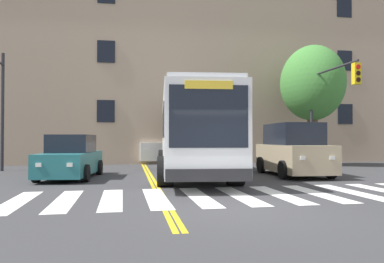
{
  "coord_description": "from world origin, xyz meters",
  "views": [
    {
      "loc": [
        -2.37,
        -8.42,
        1.62
      ],
      "look_at": [
        0.18,
        6.9,
        1.93
      ],
      "focal_mm": 35.0,
      "sensor_mm": 36.0,
      "label": 1
    }
  ],
  "objects_px": {
    "car_tan_far_lane": "(293,151)",
    "street_tree_curbside_large": "(312,84)",
    "city_bus": "(192,132)",
    "traffic_light_near_corner": "(328,96)",
    "car_teal_near_lane": "(71,158)",
    "car_white_behind_bus": "(152,146)"
  },
  "relations": [
    {
      "from": "car_tan_far_lane",
      "to": "street_tree_curbside_large",
      "type": "relative_size",
      "value": 0.66
    },
    {
      "from": "city_bus",
      "to": "traffic_light_near_corner",
      "type": "distance_m",
      "value": 8.19
    },
    {
      "from": "car_teal_near_lane",
      "to": "car_tan_far_lane",
      "type": "relative_size",
      "value": 1.01
    },
    {
      "from": "street_tree_curbside_large",
      "to": "traffic_light_near_corner",
      "type": "bearing_deg",
      "value": -101.08
    },
    {
      "from": "city_bus",
      "to": "street_tree_curbside_large",
      "type": "bearing_deg",
      "value": 30.17
    },
    {
      "from": "city_bus",
      "to": "car_tan_far_lane",
      "type": "bearing_deg",
      "value": -9.13
    },
    {
      "from": "car_white_behind_bus",
      "to": "traffic_light_near_corner",
      "type": "distance_m",
      "value": 12.2
    },
    {
      "from": "car_white_behind_bus",
      "to": "street_tree_curbside_large",
      "type": "bearing_deg",
      "value": -28.51
    },
    {
      "from": "city_bus",
      "to": "car_tan_far_lane",
      "type": "height_order",
      "value": "city_bus"
    },
    {
      "from": "car_tan_far_lane",
      "to": "city_bus",
      "type": "bearing_deg",
      "value": 170.87
    },
    {
      "from": "city_bus",
      "to": "car_tan_far_lane",
      "type": "xyz_separation_m",
      "value": [
        4.44,
        -0.71,
        -0.84
      ]
    },
    {
      "from": "car_tan_far_lane",
      "to": "traffic_light_near_corner",
      "type": "height_order",
      "value": "traffic_light_near_corner"
    },
    {
      "from": "traffic_light_near_corner",
      "to": "street_tree_curbside_large",
      "type": "bearing_deg",
      "value": 78.92
    },
    {
      "from": "traffic_light_near_corner",
      "to": "city_bus",
      "type": "bearing_deg",
      "value": -165.25
    },
    {
      "from": "car_teal_near_lane",
      "to": "car_tan_far_lane",
      "type": "xyz_separation_m",
      "value": [
        9.55,
        -0.5,
        0.27
      ]
    },
    {
      "from": "car_teal_near_lane",
      "to": "car_white_behind_bus",
      "type": "height_order",
      "value": "car_white_behind_bus"
    },
    {
      "from": "traffic_light_near_corner",
      "to": "street_tree_curbside_large",
      "type": "distance_m",
      "value": 3.0
    },
    {
      "from": "car_tan_far_lane",
      "to": "car_white_behind_bus",
      "type": "relative_size",
      "value": 0.98
    },
    {
      "from": "city_bus",
      "to": "car_teal_near_lane",
      "type": "bearing_deg",
      "value": -177.61
    },
    {
      "from": "city_bus",
      "to": "street_tree_curbside_large",
      "type": "xyz_separation_m",
      "value": [
        8.23,
        4.78,
        3.04
      ]
    },
    {
      "from": "car_teal_near_lane",
      "to": "car_tan_far_lane",
      "type": "bearing_deg",
      "value": -3.0
    },
    {
      "from": "car_teal_near_lane",
      "to": "car_white_behind_bus",
      "type": "xyz_separation_m",
      "value": [
        3.91,
        10.12,
        0.29
      ]
    }
  ]
}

